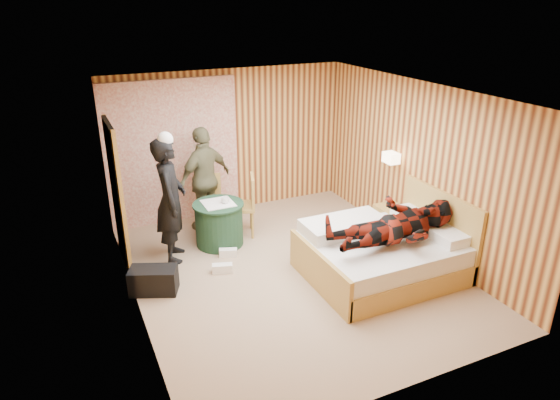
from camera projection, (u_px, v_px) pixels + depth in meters
name	position (u px, v px, depth m)	size (l,w,h in m)	color
floor	(291.00, 272.00, 7.03)	(4.20, 5.00, 0.01)	tan
ceiling	(293.00, 94.00, 6.08)	(4.20, 5.00, 0.01)	white
wall_back	(229.00, 142.00, 8.66)	(4.20, 0.02, 2.50)	#F1BA5C
wall_left	(128.00, 216.00, 5.75)	(0.02, 5.00, 2.50)	#F1BA5C
wall_right	(419.00, 168.00, 7.37)	(0.02, 5.00, 2.50)	#F1BA5C
curtain	(173.00, 153.00, 8.23)	(2.20, 0.08, 2.40)	white
doorway	(117.00, 193.00, 7.02)	(0.06, 0.90, 2.05)	black
wall_lamp	(391.00, 158.00, 7.66)	(0.26, 0.24, 0.16)	gold
bed	(382.00, 253.00, 6.88)	(2.01, 1.58, 1.08)	tan
nightstand	(392.00, 224.00, 7.84)	(0.42, 0.57, 0.55)	tan
round_table	(219.00, 223.00, 7.69)	(0.78, 0.78, 0.69)	#21482E
chair_far	(208.00, 198.00, 8.15)	(0.54, 0.54, 0.93)	tan
chair_near	(246.00, 201.00, 7.94)	(0.57, 0.57, 0.99)	tan
duffel_bag	(154.00, 280.00, 6.49)	(0.61, 0.32, 0.34)	black
sneaker_left	(222.00, 268.00, 6.99)	(0.28, 0.12, 0.13)	white
sneaker_right	(228.00, 253.00, 7.43)	(0.26, 0.11, 0.12)	white
woman_standing	(170.00, 200.00, 7.08)	(0.67, 0.44, 1.83)	black
man_at_table	(205.00, 179.00, 8.05)	(1.01, 0.42, 1.72)	#6B6947
man_on_bed	(398.00, 216.00, 6.44)	(1.77, 0.67, 0.86)	#671509
book_lower	(396.00, 209.00, 7.70)	(0.17, 0.22, 0.02)	white
book_upper	(396.00, 208.00, 7.69)	(0.16, 0.22, 0.02)	white
cup_nightstand	(389.00, 202.00, 7.83)	(0.10, 0.10, 0.09)	white
cup_table	(225.00, 200.00, 7.54)	(0.12, 0.12, 0.10)	white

